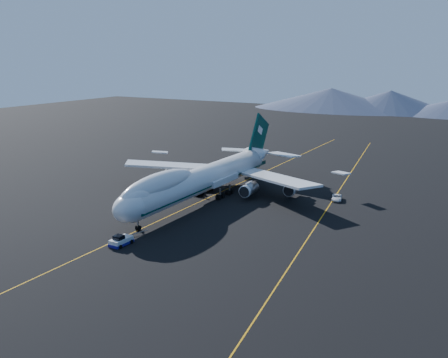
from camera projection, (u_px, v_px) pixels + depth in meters
The scene contains 6 objects.
ground at pixel (204, 200), 128.90m from camera, with size 500.00×500.00×0.00m, color black.
taxiway_line_main at pixel (204, 200), 128.89m from camera, with size 0.25×220.00×0.01m, color #C7860B.
taxiway_line_side at pixel (328, 207), 122.95m from camera, with size 0.25×200.00×0.01m, color #C7860B.
boeing_747 at pixel (204, 178), 127.53m from camera, with size 59.62×72.43×19.37m.
pushback_tug at pixel (121, 242), 98.14m from camera, with size 2.93×5.00×2.16m.
service_van at pixel (337, 198), 128.40m from camera, with size 2.40×5.21×1.45m, color silver.
Camera 1 is at (65.73, -105.06, 36.23)m, focal length 40.00 mm.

